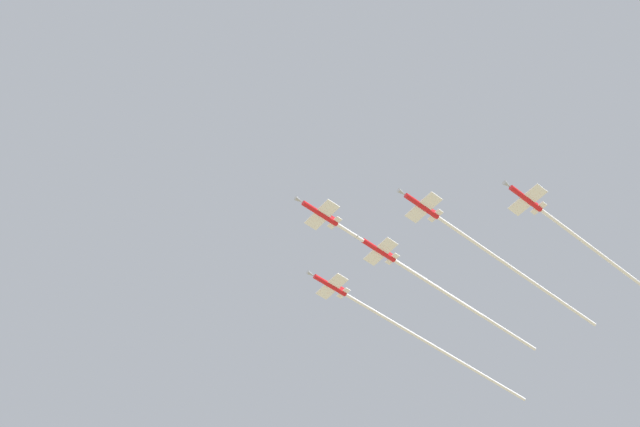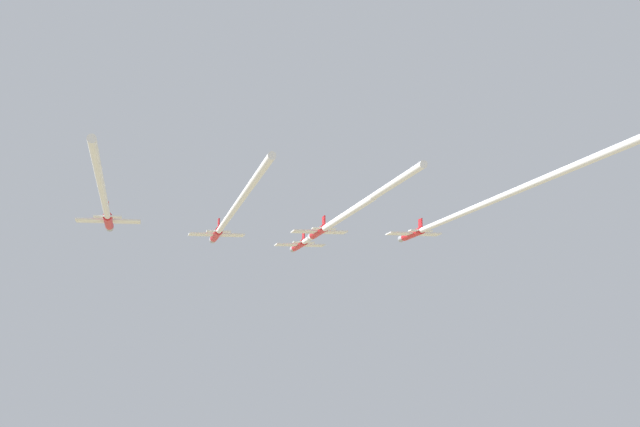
# 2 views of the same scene
# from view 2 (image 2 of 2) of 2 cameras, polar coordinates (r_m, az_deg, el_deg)

# --- Properties ---
(jet_lead) EXTENTS (51.73, 30.23, 2.51)m
(jet_lead) POSITION_cam_2_polar(r_m,az_deg,el_deg) (146.06, -0.18, -1.25)
(jet_lead) COLOR red
(jet_port_inner) EXTENTS (58.81, 34.23, 2.51)m
(jet_port_inner) POSITION_cam_2_polar(r_m,az_deg,el_deg) (124.55, -5.64, -0.20)
(jet_port_inner) COLOR red
(jet_starboard_inner) EXTENTS (67.45, 39.12, 2.51)m
(jet_starboard_inner) POSITION_cam_2_polar(r_m,az_deg,el_deg) (127.40, 8.96, 0.09)
(jet_starboard_inner) COLOR red
(jet_port_outer) EXTENTS (53.84, 31.42, 2.51)m
(jet_port_outer) POSITION_cam_2_polar(r_m,az_deg,el_deg) (128.07, 1.42, -0.17)
(jet_port_outer) COLOR red
(jet_starboard_outer) EXTENTS (50.18, 29.35, 2.51)m
(jet_starboard_outer) POSITION_cam_2_polar(r_m,az_deg,el_deg) (112.59, -13.14, 0.62)
(jet_starboard_outer) COLOR red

